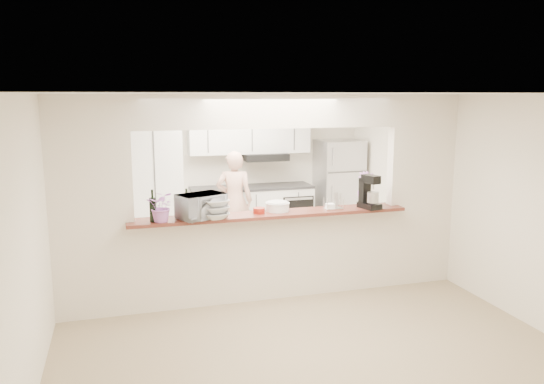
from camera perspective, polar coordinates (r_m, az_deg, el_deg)
name	(u,v)px	position (r m, az deg, el deg)	size (l,w,h in m)	color
floor	(270,297)	(6.75, -0.18, -11.22)	(6.00, 6.00, 0.00)	tan
tile_overlay	(242,260)	(8.17, -3.24, -7.34)	(5.00, 2.90, 0.01)	beige
partition	(270,180)	(6.36, -0.19, 1.30)	(5.00, 0.15, 2.50)	silver
bar_counter	(270,253)	(6.56, -0.17, -6.56)	(3.40, 0.38, 1.09)	silver
kitchen_cabinets	(215,186)	(9.02, -6.16, 0.66)	(3.15, 0.62, 2.25)	silver
refrigerator	(338,187)	(9.62, 7.16, 0.49)	(0.75, 0.70, 1.70)	#BCBDC2
flower_left	(162,206)	(6.02, -11.75, -1.53)	(0.32, 0.27, 0.35)	pink
wine_bottle_a	(153,209)	(6.06, -12.71, -1.82)	(0.07, 0.07, 0.37)	black
wine_bottle_b	(187,205)	(6.28, -9.17, -1.42)	(0.07, 0.07, 0.33)	black
toaster_oven	(201,206)	(6.13, -7.64, -1.52)	(0.51, 0.35, 0.28)	#ADADB2
serving_bowls	(216,209)	(6.09, -6.08, -1.86)	(0.30, 0.30, 0.22)	silver
plate_stack_a	(277,206)	(6.48, 0.59, -1.54)	(0.25, 0.25, 0.12)	white
plate_stack_b	(277,207)	(6.48, 0.59, -1.60)	(0.30, 0.30, 0.10)	white
red_bowl	(259,211)	(6.36, -1.41, -2.00)	(0.14, 0.14, 0.07)	maroon
tan_bowl	(272,207)	(6.51, 0.04, -1.65)	(0.16, 0.16, 0.08)	beige
utensil_caddy	(334,202)	(6.62, 6.64, -1.07)	(0.23, 0.13, 0.21)	silver
stand_mixer	(369,193)	(6.72, 10.40, -0.14)	(0.24, 0.32, 0.42)	black
flower_right	(366,189)	(6.91, 10.11, 0.37)	(0.24, 0.24, 0.43)	#CD6EC4
person	(234,201)	(8.56, -4.06, -0.99)	(0.59, 0.39, 1.61)	tan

